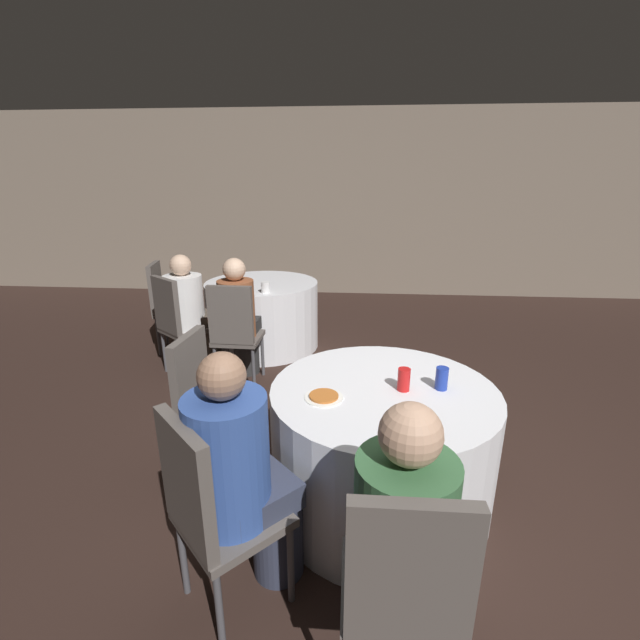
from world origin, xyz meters
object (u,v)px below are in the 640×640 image
chair_near_southwest (209,504)px  chair_far_south (234,328)px  chair_near_west (206,400)px  soda_can_blue (442,378)px  person_green_jacket (399,538)px  chair_far_west (165,300)px  person_white_shirt (192,312)px  person_blue_shirt (245,479)px  chair_near_south (404,586)px  table_far (263,314)px  chair_far_southwest (176,319)px  person_floral_shirt (240,320)px  soda_can_red (404,380)px  pizza_plate_near (324,397)px  table_near (381,447)px

chair_near_southwest → chair_far_south: size_ratio=1.00×
chair_near_west → chair_far_south: bearing=-166.7°
soda_can_blue → person_green_jacket: bearing=-108.4°
person_green_jacket → soda_can_blue: bearing=71.1°
chair_far_west → person_white_shirt: bearing=33.7°
chair_far_west → person_blue_shirt: size_ratio=0.81×
chair_near_south → soda_can_blue: chair_near_south is taller
chair_far_south → person_white_shirt: 0.62m
table_far → chair_near_south: size_ratio=1.27×
chair_far_southwest → person_blue_shirt: size_ratio=0.81×
table_far → chair_near_southwest: 3.14m
table_far → person_floral_shirt: bearing=-91.3°
soda_can_red → person_white_shirt: bearing=136.6°
chair_near_south → person_floral_shirt: size_ratio=0.83×
table_far → pizza_plate_near: (0.86, -2.50, 0.37)m
chair_far_south → person_green_jacket: (1.20, -2.21, 0.02)m
chair_near_west → chair_far_west: same height
person_blue_shirt → pizza_plate_near: size_ratio=5.93×
table_near → person_green_jacket: person_green_jacket is taller
person_green_jacket → chair_near_west: bearing=136.7°
table_near → person_blue_shirt: (-0.61, -0.61, 0.23)m
chair_near_south → person_white_shirt: (-1.71, 2.73, 0.02)m
person_green_jacket → person_white_shirt: person_green_jacket is taller
table_near → chair_far_south: (-1.20, 1.35, 0.20)m
chair_near_south → person_blue_shirt: size_ratio=0.81×
person_green_jacket → table_far: bearing=109.5°
chair_far_west → chair_far_south: size_ratio=1.00×
pizza_plate_near → table_near: bearing=22.1°
person_green_jacket → soda_can_blue: (0.29, 0.88, 0.20)m
chair_near_west → soda_can_blue: bearing=92.2°
person_blue_shirt → table_near: bearing=90.0°
person_white_shirt → pizza_plate_near: 2.30m
chair_near_west → person_blue_shirt: 0.82m
soda_can_blue → person_white_shirt: bearing=140.1°
chair_near_southwest → chair_far_southwest: (-1.08, 2.29, 0.00)m
table_near → person_green_jacket: 0.89m
person_blue_shirt → person_floral_shirt: 2.21m
chair_far_south → person_green_jacket: bearing=-60.1°
chair_far_southwest → person_floral_shirt: person_floral_shirt is taller
chair_near_southwest → person_floral_shirt: bearing=146.8°
soda_can_red → soda_can_blue: size_ratio=1.00×
person_floral_shirt → chair_far_southwest: bearing=177.1°
table_near → chair_far_west: (-2.18, 2.18, 0.20)m
chair_near_south → person_white_shirt: size_ratio=0.84×
chair_near_west → soda_can_blue: size_ratio=7.87×
person_floral_shirt → soda_can_red: person_floral_shirt is taller
table_far → chair_near_southwest: bearing=-81.8°
chair_far_west → person_green_jacket: bearing=24.9°
table_far → pizza_plate_near: bearing=-71.1°
table_far → person_white_shirt: (-0.53, -0.68, 0.22)m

